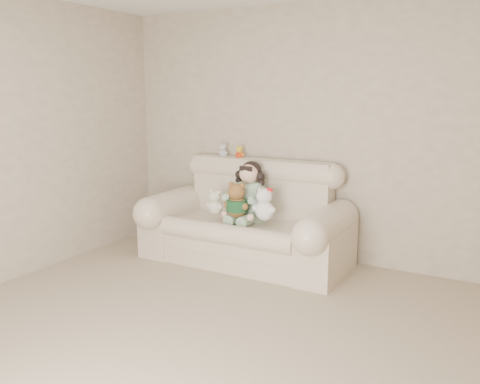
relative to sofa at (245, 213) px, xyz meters
name	(u,v)px	position (x,y,z in m)	size (l,w,h in m)	color
floor	(177,365)	(0.59, -2.00, -0.52)	(5.00, 5.00, 0.00)	#81705B
wall_back	(320,134)	(0.59, 0.50, 0.78)	(4.50, 4.50, 0.00)	#C0B299
sofa	(245,213)	(0.00, 0.00, 0.00)	(2.10, 0.95, 1.03)	beige
seated_child	(249,191)	(0.01, 0.08, 0.22)	(0.37, 0.46, 0.62)	#367848
brown_teddy	(237,197)	(-0.01, -0.14, 0.19)	(0.27, 0.21, 0.42)	brown
white_cat	(265,201)	(0.28, -0.11, 0.18)	(0.25, 0.19, 0.39)	white
cream_teddy	(215,200)	(-0.26, -0.14, 0.14)	(0.19, 0.15, 0.30)	silver
yellow_mini_bear	(240,151)	(-0.26, 0.36, 0.58)	(0.11, 0.08, 0.17)	yellow
grey_mini_plush	(223,149)	(-0.48, 0.38, 0.59)	(0.12, 0.09, 0.18)	silver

